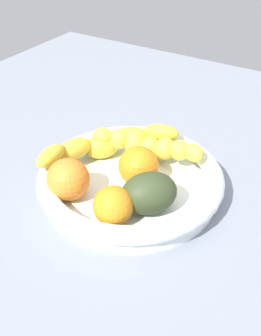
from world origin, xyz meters
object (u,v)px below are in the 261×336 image
Objects in this scene: banana_draped_left at (104,144)px; orange_front at (139,166)px; banana_draped_right at (149,146)px; orange_mid_left at (113,206)px; orange_mid_right at (68,179)px; fruit_bowl at (130,181)px; avocado_dark at (149,193)px.

banana_draped_left is 3.25× the size of orange_front.
orange_mid_left is at bearing -77.84° from banana_draped_right.
banana_draped_left is 10.99cm from orange_mid_right.
banana_draped_right is 3.06× the size of orange_front.
orange_mid_right is (-8.69, 1.07, 0.39)cm from orange_mid_left.
fruit_bowl is 5.15× the size of orange_mid_left.
fruit_bowl is 1.51× the size of banana_draped_right.
banana_draped_right is 6.31cm from orange_front.
orange_front is 11.01cm from orange_mid_right.
orange_front is 1.12× the size of orange_mid_left.
orange_front reaches higher than banana_draped_right.
banana_draped_right is at bearing 29.36° from banana_draped_left.
avocado_dark reaches higher than banana_draped_left.
orange_front reaches higher than banana_draped_left.
orange_mid_right is at bearing -128.63° from fruit_bowl.
banana_draped_left reaches higher than banana_draped_right.
orange_front is (1.70, -6.08, 0.10)cm from banana_draped_right.
avocado_dark is (11.63, 3.71, -0.19)cm from orange_mid_right.
banana_draped_right is 12.56cm from avocado_dark.
fruit_bowl is 4.60× the size of orange_front.
fruit_bowl is 7.22cm from avocado_dark.
avocado_dark is (6.31, -10.85, -0.03)cm from banana_draped_right.
banana_draped_right is at bearing 120.18° from avocado_dark.
orange_mid_right reaches higher than fruit_bowl.
avocado_dark reaches higher than fruit_bowl.
orange_front is at bearing -74.40° from banana_draped_right.
fruit_bowl is 4.52× the size of orange_mid_right.
orange_mid_left is 5.61cm from avocado_dark.
banana_draped_left is 2.49× the size of avocado_dark.
orange_mid_left reaches higher than banana_draped_right.
banana_draped_right is at bearing 105.60° from orange_front.
orange_mid_left is 0.69× the size of avocado_dark.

